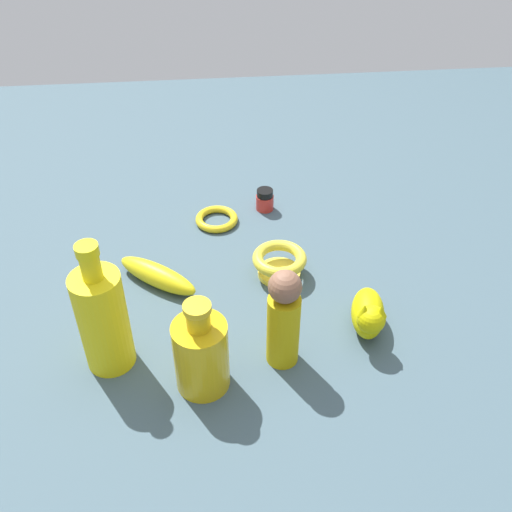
{
  "coord_description": "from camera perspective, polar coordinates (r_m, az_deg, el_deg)",
  "views": [
    {
      "loc": [
        -0.82,
        0.08,
        0.74
      ],
      "look_at": [
        0.0,
        0.0,
        0.07
      ],
      "focal_mm": 41.02,
      "sensor_mm": 36.0,
      "label": 1
    }
  ],
  "objects": [
    {
      "name": "bowl",
      "position": [
        1.11,
        2.3,
        -0.58
      ],
      "size": [
        0.1,
        0.1,
        0.05
      ],
      "color": "yellow",
      "rests_on": "ground"
    },
    {
      "name": "bottle_short",
      "position": [
        0.9,
        -5.38,
        -9.43
      ],
      "size": [
        0.08,
        0.08,
        0.17
      ],
      "color": "gold",
      "rests_on": "ground"
    },
    {
      "name": "banana",
      "position": [
        1.11,
        -9.59,
        -1.89
      ],
      "size": [
        0.14,
        0.17,
        0.04
      ],
      "primitive_type": "ellipsoid",
      "rotation": [
        0.0,
        0.0,
        0.91
      ],
      "color": "gold",
      "rests_on": "ground"
    },
    {
      "name": "bangle",
      "position": [
        1.27,
        -3.86,
        3.62
      ],
      "size": [
        0.09,
        0.09,
        0.02
      ],
      "primitive_type": "torus",
      "color": "gold",
      "rests_on": "ground"
    },
    {
      "name": "bottle_tall",
      "position": [
        0.94,
        -14.71,
        -5.92
      ],
      "size": [
        0.08,
        0.08,
        0.24
      ],
      "color": "gold",
      "rests_on": "ground"
    },
    {
      "name": "ground",
      "position": [
        1.11,
        0.0,
        -2.82
      ],
      "size": [
        2.0,
        2.0,
        0.0
      ],
      "primitive_type": "plane",
      "color": "#384C56"
    },
    {
      "name": "person_figure_adult",
      "position": [
        0.92,
        2.71,
        -6.12
      ],
      "size": [
        0.06,
        0.06,
        0.19
      ],
      "color": "#B39B0C",
      "rests_on": "ground"
    },
    {
      "name": "cat_figurine",
      "position": [
        1.02,
        10.9,
        -5.54
      ],
      "size": [
        0.14,
        0.08,
        0.09
      ],
      "color": "#B5AE07",
      "rests_on": "ground"
    },
    {
      "name": "nail_polish_jar",
      "position": [
        1.3,
        0.87,
        5.51
      ],
      "size": [
        0.04,
        0.04,
        0.05
      ],
      "color": "red",
      "rests_on": "ground"
    }
  ]
}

